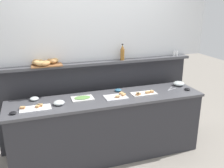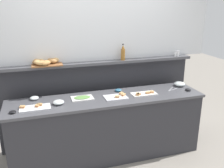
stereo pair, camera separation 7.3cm
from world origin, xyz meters
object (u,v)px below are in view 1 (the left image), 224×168
object	(u,v)px
sandwich_platter_rear	(35,108)
condiment_bowl_teal	(13,113)
glass_bowl_large	(59,103)
cold_cuts_platter	(82,98)
condiment_bowl_dark	(118,90)
bread_basket	(44,63)
glass_bowl_small	(34,99)
pepper_shaker	(177,53)
salt_shaker	(174,53)
sandwich_platter_side	(144,93)
glass_bowl_medium	(179,84)
vinegar_bottle_amber	(122,53)
sandwich_platter_front	(117,97)
serving_tongs	(171,89)
condiment_bowl_cream	(187,89)

from	to	relation	value
sandwich_platter_rear	condiment_bowl_teal	bearing A→B (deg)	-162.38
glass_bowl_large	cold_cuts_platter	bearing A→B (deg)	18.80
condiment_bowl_dark	bread_basket	size ratio (longest dim) A/B	0.24
glass_bowl_small	pepper_shaker	distance (m)	2.24
glass_bowl_large	condiment_bowl_dark	distance (m)	0.88
sandwich_platter_rear	salt_shaker	distance (m)	2.24
sandwich_platter_side	sandwich_platter_rear	distance (m)	1.43
glass_bowl_large	glass_bowl_medium	world-z (taller)	glass_bowl_medium
condiment_bowl_dark	vinegar_bottle_amber	bearing A→B (deg)	55.63
sandwich_platter_rear	glass_bowl_large	size ratio (longest dim) A/B	2.61
glass_bowl_medium	glass_bowl_small	world-z (taller)	glass_bowl_medium
sandwich_platter_rear	vinegar_bottle_amber	size ratio (longest dim) A/B	1.52
sandwich_platter_side	glass_bowl_large	xyz separation A→B (m)	(-1.15, -0.01, 0.01)
sandwich_platter_rear	pepper_shaker	world-z (taller)	pepper_shaker
sandwich_platter_front	bread_basket	bearing A→B (deg)	153.64
condiment_bowl_teal	sandwich_platter_side	bearing A→B (deg)	4.02
glass_bowl_large	condiment_bowl_dark	bearing A→B (deg)	15.02
vinegar_bottle_amber	glass_bowl_large	bearing A→B (deg)	-156.78
cold_cuts_platter	salt_shaker	bearing A→B (deg)	12.29
glass_bowl_small	vinegar_bottle_amber	size ratio (longest dim) A/B	0.48
sandwich_platter_rear	bread_basket	xyz separation A→B (m)	(0.17, 0.48, 0.43)
cold_cuts_platter	glass_bowl_large	size ratio (longest dim) A/B	2.06
sandwich_platter_front	sandwich_platter_rear	size ratio (longest dim) A/B	0.82
glass_bowl_large	condiment_bowl_teal	distance (m)	0.54
sandwich_platter_front	glass_bowl_large	xyz separation A→B (m)	(-0.76, -0.02, 0.02)
cold_cuts_platter	condiment_bowl_teal	world-z (taller)	condiment_bowl_teal
sandwich_platter_side	salt_shaker	world-z (taller)	salt_shaker
sandwich_platter_front	serving_tongs	bearing A→B (deg)	2.40
vinegar_bottle_amber	condiment_bowl_teal	bearing A→B (deg)	-160.67
sandwich_platter_rear	pepper_shaker	bearing A→B (deg)	12.23
sandwich_platter_front	serving_tongs	world-z (taller)	sandwich_platter_front
pepper_shaker	bread_basket	size ratio (longest dim) A/B	0.22
sandwich_platter_front	glass_bowl_large	world-z (taller)	glass_bowl_large
cold_cuts_platter	glass_bowl_large	bearing A→B (deg)	-161.20
glass_bowl_large	condiment_bowl_cream	xyz separation A→B (m)	(1.81, -0.04, -0.01)
sandwich_platter_side	serving_tongs	distance (m)	0.45
cold_cuts_platter	glass_bowl_medium	size ratio (longest dim) A/B	1.73
glass_bowl_medium	glass_bowl_small	distance (m)	2.09
pepper_shaker	bread_basket	distance (m)	2.02
sandwich_platter_front	condiment_bowl_teal	xyz separation A→B (m)	(-1.28, -0.12, 0.01)
salt_shaker	bread_basket	world-z (taller)	salt_shaker
sandwich_platter_rear	pepper_shaker	xyz separation A→B (m)	(2.19, 0.47, 0.43)
sandwich_platter_rear	pepper_shaker	distance (m)	2.28
glass_bowl_small	sandwich_platter_front	bearing A→B (deg)	-12.61
serving_tongs	condiment_bowl_teal	bearing A→B (deg)	-175.76
salt_shaker	cold_cuts_platter	bearing A→B (deg)	-167.71
sandwich_platter_side	condiment_bowl_teal	bearing A→B (deg)	-175.98
serving_tongs	bread_basket	world-z (taller)	bread_basket
sandwich_platter_side	condiment_bowl_cream	xyz separation A→B (m)	(0.66, -0.05, 0.00)
cold_cuts_platter	glass_bowl_small	distance (m)	0.61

